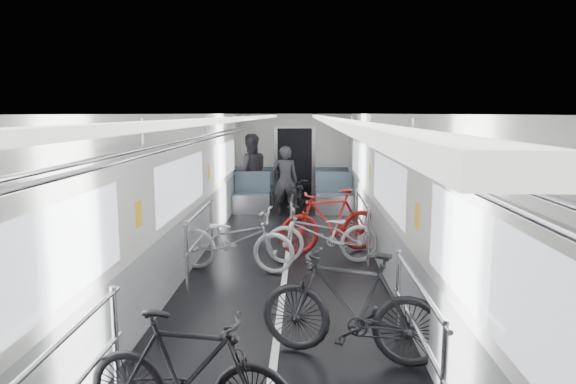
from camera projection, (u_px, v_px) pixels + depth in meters
name	position (u px, v px, depth m)	size (l,w,h in m)	color
car_shell	(289.00, 186.00, 9.17)	(3.02, 14.01, 2.41)	black
bike_left_mid	(189.00, 373.00, 3.83)	(0.45, 1.61, 0.97)	black
bike_left_far	(235.00, 240.00, 7.86)	(0.66, 1.88, 0.99)	#B3B3B8
bike_right_near	(351.00, 305.00, 5.02)	(0.52, 1.84, 1.10)	black
bike_right_mid	(322.00, 234.00, 8.27)	(0.64, 1.83, 0.96)	#B0B1B5
bike_right_far	(330.00, 221.00, 8.90)	(0.52, 1.85, 1.11)	maroon
bike_aisle	(298.00, 196.00, 12.25)	(0.61, 1.75, 0.92)	black
person_standing	(285.00, 181.00, 12.20)	(0.60, 0.40, 1.66)	black
person_seated	(250.00, 172.00, 12.94)	(0.92, 0.72, 1.90)	#2B272E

